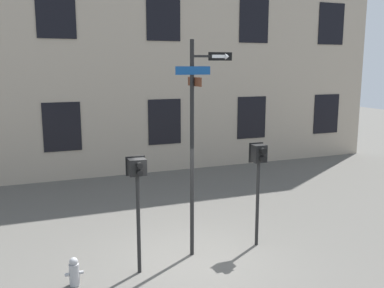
{
  "coord_description": "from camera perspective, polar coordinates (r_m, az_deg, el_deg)",
  "views": [
    {
      "loc": [
        -3.22,
        -8.27,
        4.29
      ],
      "look_at": [
        0.15,
        0.35,
        2.6
      ],
      "focal_mm": 40.0,
      "sensor_mm": 36.0,
      "label": 1
    }
  ],
  "objects": [
    {
      "name": "street_sign_pole",
      "position": [
        9.39,
        0.43,
        1.52
      ],
      "size": [
        1.33,
        0.76,
        4.85
      ],
      "color": "black",
      "rests_on": "ground_plane"
    },
    {
      "name": "building_facade",
      "position": [
        17.14,
        -10.83,
        16.5
      ],
      "size": [
        24.0,
        0.64,
        12.34
      ],
      "color": "tan",
      "rests_on": "ground_plane"
    },
    {
      "name": "pedestrian_signal_left",
      "position": [
        8.77,
        -7.27,
        -5.15
      ],
      "size": [
        0.41,
        0.4,
        2.48
      ],
      "color": "black",
      "rests_on": "ground_plane"
    },
    {
      "name": "fire_hydrant",
      "position": [
        9.12,
        -15.44,
        -16.11
      ],
      "size": [
        0.36,
        0.2,
        0.58
      ],
      "color": "#A5A5A8",
      "rests_on": "ground_plane"
    },
    {
      "name": "pedestrian_signal_right",
      "position": [
        10.18,
        8.89,
        -2.9
      ],
      "size": [
        0.37,
        0.4,
        2.51
      ],
      "color": "black",
      "rests_on": "ground_plane"
    },
    {
      "name": "ground_plane",
      "position": [
        9.86,
        -0.07,
        -15.43
      ],
      "size": [
        60.0,
        60.0,
        0.0
      ],
      "primitive_type": "plane",
      "color": "#595651"
    }
  ]
}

